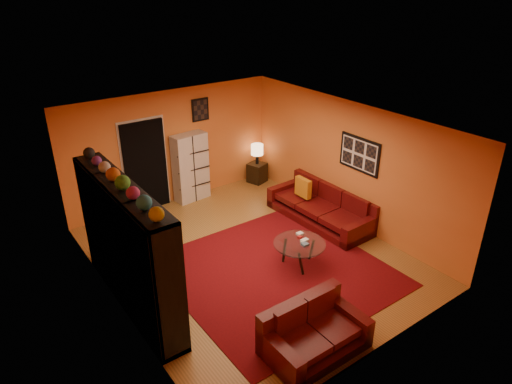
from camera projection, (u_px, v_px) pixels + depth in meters
floor at (249, 256)px, 8.65m from camera, size 6.00×6.00×0.00m
ceiling at (248, 124)px, 7.52m from camera, size 6.00×6.00×0.00m
wall_back at (172, 147)px, 10.28m from camera, size 6.00×0.00×6.00m
wall_front at (382, 277)px, 5.89m from camera, size 6.00×0.00×6.00m
wall_left at (111, 238)px, 6.76m from camera, size 0.00×6.00×6.00m
wall_right at (348, 163)px, 9.40m from camera, size 0.00×6.00×6.00m
rug at (276, 272)px, 8.19m from camera, size 3.60×3.60×0.01m
doorway at (145, 166)px, 10.00m from camera, size 0.95×0.10×2.04m
wall_art_right at (360, 154)px, 9.04m from camera, size 0.03×1.00×0.70m
wall_art_back at (200, 110)px, 10.33m from camera, size 0.42×0.03×0.52m
entertainment_unit at (128, 247)px, 6.99m from camera, size 0.45×3.00×2.10m
tv at (130, 248)px, 7.07m from camera, size 0.94×0.12×0.54m
sofa at (323, 207)px, 9.84m from camera, size 1.07×2.46×0.85m
loveseat at (312, 331)px, 6.43m from camera, size 1.45×0.87×0.85m
throw_pillow at (303, 187)px, 9.93m from camera, size 0.12×0.42×0.42m
coffee_table at (299, 245)px, 8.19m from camera, size 0.94×0.94×0.47m
storage_cabinet at (191, 167)px, 10.51m from camera, size 0.83×0.43×1.60m
bowl_chair at (146, 215)px, 9.53m from camera, size 0.64×0.64×0.52m
side_table at (257, 173)px, 11.63m from camera, size 0.50×0.50×0.50m
table_lamp at (257, 150)px, 11.37m from camera, size 0.30×0.30×0.51m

